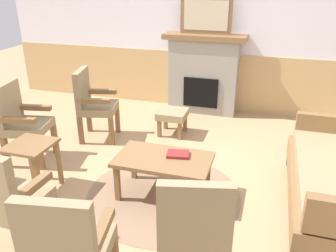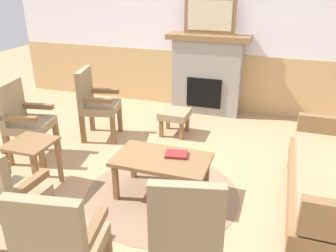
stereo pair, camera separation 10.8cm
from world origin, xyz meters
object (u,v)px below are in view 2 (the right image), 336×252
at_px(armchair_corner_left, 186,229).
at_px(side_table, 32,152).
at_px(footstool, 175,116).
at_px(armchair_front_left, 2,194).
at_px(book_on_table, 176,154).
at_px(coffee_table, 162,162).
at_px(armchair_near_fireplace, 95,101).
at_px(armchair_front_center, 59,245).
at_px(framed_picture, 210,15).
at_px(fireplace, 207,74).
at_px(couch, 336,178).
at_px(armchair_by_window_left, 23,118).

xyz_separation_m(armchair_corner_left, side_table, (-1.88, 0.75, -0.10)).
xyz_separation_m(footstool, side_table, (-0.99, -1.80, 0.15)).
height_order(armchair_front_left, armchair_corner_left, same).
xyz_separation_m(book_on_table, armchair_corner_left, (0.43, -1.14, 0.08)).
height_order(coffee_table, armchair_near_fireplace, armchair_near_fireplace).
bearing_deg(side_table, armchair_front_center, -45.16).
bearing_deg(armchair_front_left, footstool, 77.05).
xyz_separation_m(book_on_table, side_table, (-1.45, -0.39, -0.02)).
xyz_separation_m(framed_picture, coffee_table, (0.11, -2.53, -1.17)).
relative_size(armchair_near_fireplace, armchair_corner_left, 1.00).
distance_m(book_on_table, armchair_front_left, 1.62).
relative_size(fireplace, coffee_table, 1.35).
bearing_deg(framed_picture, side_table, -113.13).
relative_size(book_on_table, footstool, 0.55).
bearing_deg(armchair_front_center, armchair_corner_left, 29.20).
relative_size(couch, armchair_by_window_left, 1.84).
bearing_deg(armchair_front_center, footstool, 93.10).
xyz_separation_m(fireplace, armchair_corner_left, (0.67, -3.59, -0.11)).
distance_m(footstool, armchair_front_center, 2.97).
bearing_deg(armchair_by_window_left, footstool, 39.54).
height_order(footstool, armchair_by_window_left, armchair_by_window_left).
height_order(fireplace, coffee_table, fireplace).
relative_size(footstool, armchair_front_center, 0.41).
bearing_deg(couch, side_table, -170.01).
relative_size(fireplace, armchair_front_center, 1.33).
xyz_separation_m(book_on_table, armchair_near_fireplace, (-1.48, 0.97, 0.08)).
bearing_deg(side_table, coffee_table, 12.95).
relative_size(armchair_front_center, armchair_corner_left, 1.00).
height_order(armchair_front_center, side_table, armchair_front_center).
distance_m(footstool, armchair_near_fireplace, 1.13).
bearing_deg(book_on_table, coffee_table, -144.94).
relative_size(fireplace, book_on_table, 5.87).
bearing_deg(fireplace, footstool, -102.01).
height_order(fireplace, armchair_corner_left, fireplace).
relative_size(framed_picture, armchair_front_left, 0.82).
bearing_deg(armchair_front_center, side_table, 134.84).
relative_size(book_on_table, armchair_by_window_left, 0.23).
distance_m(book_on_table, armchair_corner_left, 1.22).
xyz_separation_m(book_on_table, armchair_front_center, (-0.30, -1.55, 0.08)).
relative_size(coffee_table, armchair_corner_left, 0.98).
height_order(couch, armchair_corner_left, same).
height_order(couch, footstool, couch).
distance_m(armchair_front_center, side_table, 1.64).
xyz_separation_m(book_on_table, armchair_front_left, (-1.06, -1.22, 0.08)).
distance_m(couch, coffee_table, 1.65).
xyz_separation_m(couch, armchair_near_fireplace, (-2.98, 0.84, 0.14)).
bearing_deg(couch, armchair_front_left, -152.40).
relative_size(fireplace, armchair_front_left, 1.33).
height_order(fireplace, couch, fireplace).
height_order(armchair_near_fireplace, armchair_by_window_left, same).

